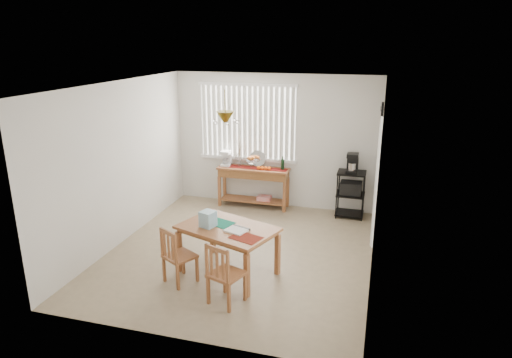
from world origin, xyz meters
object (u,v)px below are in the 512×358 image
(cart_items, at_px, (352,163))
(chair_left, at_px, (178,256))
(wire_cart, at_px, (351,190))
(dining_table, at_px, (228,232))
(sideboard, at_px, (254,178))
(chair_right, at_px, (225,274))

(cart_items, distance_m, chair_left, 3.80)
(wire_cart, distance_m, cart_items, 0.51)
(wire_cart, xyz_separation_m, dining_table, (-1.49, -2.66, 0.10))
(dining_table, height_order, chair_left, chair_left)
(sideboard, relative_size, dining_table, 0.93)
(sideboard, bearing_deg, chair_left, -93.18)
(dining_table, bearing_deg, cart_items, 60.78)
(dining_table, distance_m, chair_right, 0.83)
(sideboard, xyz_separation_m, chair_left, (-0.18, -3.15, -0.20))
(chair_left, height_order, chair_right, chair_right)
(sideboard, relative_size, cart_items, 3.93)
(wire_cart, bearing_deg, cart_items, 90.00)
(sideboard, height_order, chair_left, chair_left)
(wire_cart, height_order, cart_items, cart_items)
(wire_cart, xyz_separation_m, chair_right, (-1.27, -3.44, -0.11))
(wire_cart, xyz_separation_m, cart_items, (-0.00, 0.01, 0.51))
(sideboard, relative_size, chair_left, 1.74)
(chair_left, distance_m, chair_right, 0.85)
(wire_cart, distance_m, dining_table, 3.05)
(sideboard, bearing_deg, dining_table, -81.75)
(cart_items, bearing_deg, sideboard, 179.32)
(sideboard, bearing_deg, chair_right, -79.96)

